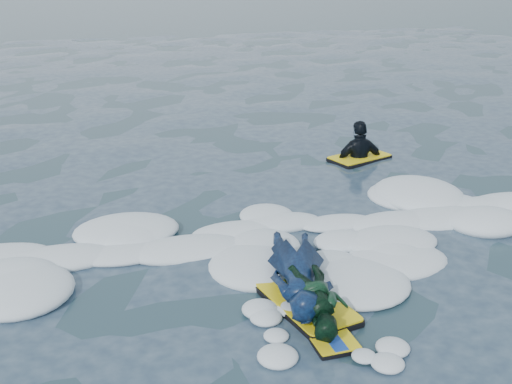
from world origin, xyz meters
TOP-DOWN VIEW (x-y plane):
  - ground at (0.00, 0.00)m, footprint 120.00×120.00m
  - foam_band at (0.00, 1.03)m, footprint 12.00×3.10m
  - prone_woman_unit at (0.39, -0.02)m, footprint 0.96×1.76m
  - prone_child_unit at (0.40, -0.56)m, footprint 0.69×1.15m
  - waiting_rider_unit at (2.76, 3.99)m, footprint 1.14×0.88m

SIDE VIEW (x-z plane):
  - waiting_rider_unit at x=2.76m, z-range -0.84..0.68m
  - ground at x=0.00m, z-range 0.00..0.00m
  - foam_band at x=0.00m, z-range -0.15..0.15m
  - prone_child_unit at x=0.40m, z-range 0.00..0.42m
  - prone_woman_unit at x=0.39m, z-range 0.01..0.44m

